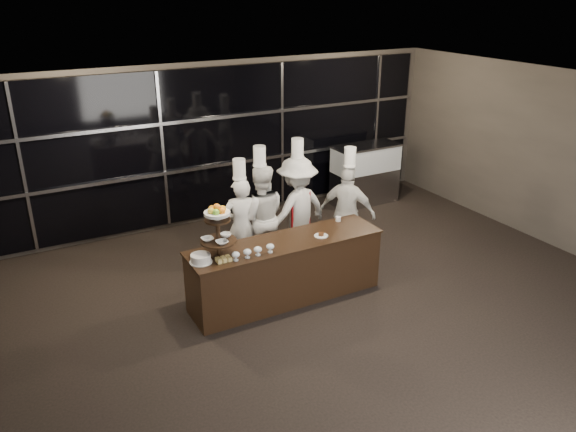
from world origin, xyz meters
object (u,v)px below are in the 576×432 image
buffet_counter (286,270)px  chef_a (241,225)px  layer_cake (201,258)px  display_case (365,171)px  display_stand (218,227)px  chef_c (297,209)px  chef_b (261,216)px  chef_d (348,211)px

buffet_counter → chef_a: (-0.22, 1.05, 0.35)m
layer_cake → display_case: size_ratio=0.22×
display_stand → chef_c: size_ratio=0.36×
layer_cake → chef_c: (2.04, 1.08, -0.08)m
chef_a → display_stand: bearing=-126.7°
display_case → chef_a: (-3.51, -1.61, 0.13)m
display_stand → chef_c: 2.09m
chef_c → display_case: bearing=32.7°
chef_b → display_stand: bearing=-136.0°
display_case → chef_b: (-3.15, -1.55, 0.18)m
display_stand → chef_c: bearing=30.3°
display_case → chef_d: chef_d is taller
buffet_counter → chef_c: 1.35m
chef_c → chef_a: bearing=178.7°
buffet_counter → display_stand: size_ratio=3.81×
chef_a → chef_c: size_ratio=0.91×
display_case → chef_d: (-1.76, -1.94, 0.13)m
display_stand → layer_cake: 0.46m
buffet_counter → chef_a: chef_a is taller
layer_cake → chef_a: (1.06, 1.10, -0.16)m
buffet_counter → chef_d: size_ratio=1.50×
chef_a → chef_b: (0.36, 0.05, 0.05)m
display_stand → layer_cake: display_stand is taller
buffet_counter → layer_cake: (-1.28, -0.05, 0.51)m
buffet_counter → chef_b: (0.15, 1.11, 0.40)m
display_case → chef_a: size_ratio=0.74×
layer_cake → chef_b: 1.84m
layer_cake → chef_d: size_ratio=0.16×
buffet_counter → chef_b: bearing=82.4°
buffet_counter → layer_cake: layer_cake is taller
display_stand → chef_d: size_ratio=0.39×
chef_a → chef_b: size_ratio=0.93×
layer_cake → chef_d: bearing=15.2°
layer_cake → chef_b: (1.42, 1.16, -0.11)m
layer_cake → display_case: 5.32m
display_stand → display_case: display_stand is taller
display_stand → buffet_counter: bearing=0.0°
chef_d → display_stand: bearing=-164.3°
display_case → chef_c: bearing=-147.3°
chef_d → display_case: bearing=47.8°
display_case → buffet_counter: bearing=-141.1°
chef_a → chef_d: size_ratio=0.98×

